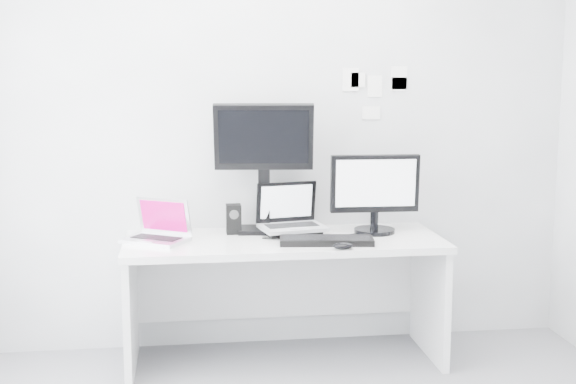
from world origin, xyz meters
name	(u,v)px	position (x,y,z in m)	size (l,w,h in m)	color
back_wall	(277,125)	(0.00, 1.60, 1.35)	(3.60, 3.60, 0.00)	silver
desk	(284,300)	(0.00, 1.25, 0.36)	(1.80, 0.70, 0.73)	silver
macbook	(154,220)	(-0.72, 1.25, 0.86)	(0.33, 0.25, 0.25)	silver
speaker	(234,219)	(-0.27, 1.42, 0.82)	(0.09, 0.09, 0.17)	black
dell_laptop	(293,209)	(0.06, 1.35, 0.88)	(0.37, 0.28, 0.30)	#A7A9AE
rear_monitor	(264,166)	(-0.09, 1.44, 1.12)	(0.57, 0.21, 0.78)	black
samsung_monitor	(375,193)	(0.55, 1.33, 0.97)	(0.52, 0.24, 0.48)	black
keyboard	(326,241)	(0.21, 1.09, 0.75)	(0.51, 0.18, 0.03)	black
mouse	(343,246)	(0.28, 0.94, 0.75)	(0.11, 0.07, 0.04)	black
wall_note_0	(351,80)	(0.45, 1.59, 1.62)	(0.10, 0.00, 0.14)	white
wall_note_1	(375,86)	(0.60, 1.59, 1.58)	(0.09, 0.00, 0.13)	white
wall_note_2	(399,78)	(0.75, 1.59, 1.63)	(0.10, 0.00, 0.14)	white
wall_note_3	(371,113)	(0.58, 1.59, 1.42)	(0.11, 0.00, 0.08)	white
wall_note_4	(358,80)	(0.50, 1.59, 1.62)	(0.09, 0.00, 0.09)	white
wall_note_5	(400,84)	(0.75, 1.59, 1.59)	(0.10, 0.00, 0.08)	white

